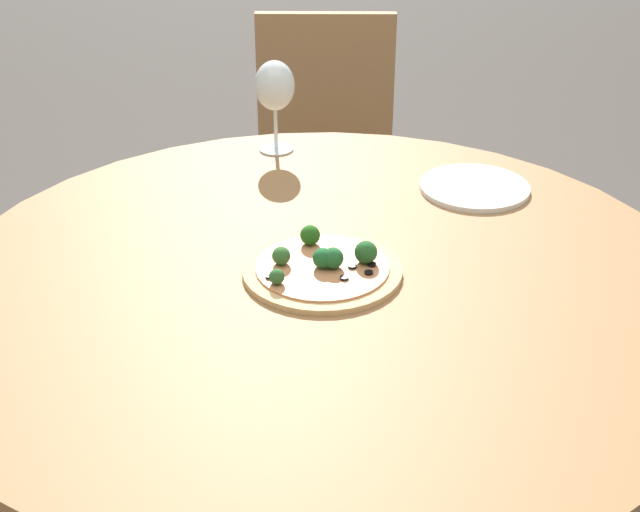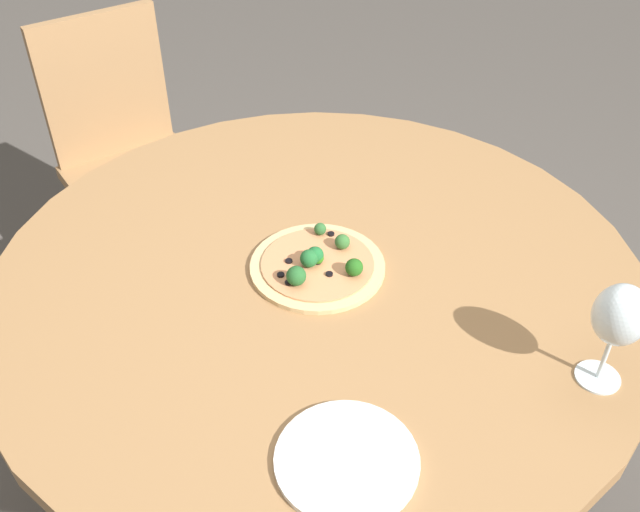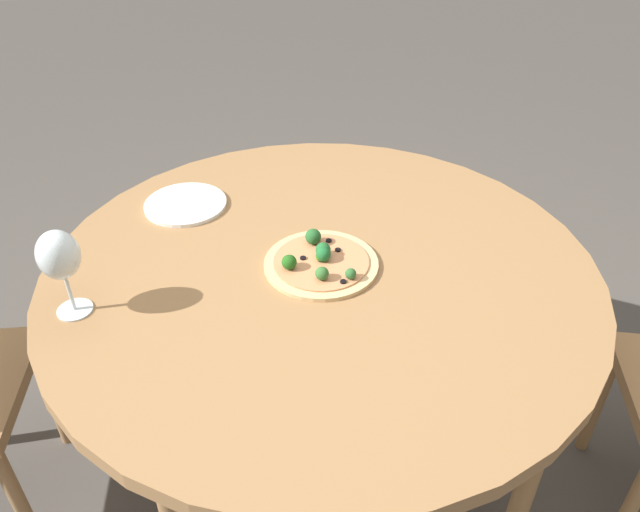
% 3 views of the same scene
% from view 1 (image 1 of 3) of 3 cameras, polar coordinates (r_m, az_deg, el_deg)
% --- Properties ---
extents(dining_table, '(1.27, 1.27, 0.75)m').
position_cam_1_polar(dining_table, '(1.49, 0.15, -3.02)').
color(dining_table, olive).
rests_on(dining_table, ground_plane).
extents(chair, '(0.46, 0.46, 0.89)m').
position_cam_1_polar(chair, '(2.48, 0.32, 5.43)').
color(chair, '#997047').
rests_on(chair, ground_plane).
extents(pizza, '(0.26, 0.26, 0.05)m').
position_cam_1_polar(pizza, '(1.46, 0.06, -0.61)').
color(pizza, tan).
rests_on(pizza, dining_table).
extents(wine_glass, '(0.08, 0.08, 0.20)m').
position_cam_1_polar(wine_glass, '(1.89, -2.92, 10.71)').
color(wine_glass, silver).
rests_on(wine_glass, dining_table).
extents(plate_near, '(0.21, 0.21, 0.01)m').
position_cam_1_polar(plate_near, '(1.77, 9.86, 4.36)').
color(plate_near, silver).
rests_on(plate_near, dining_table).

